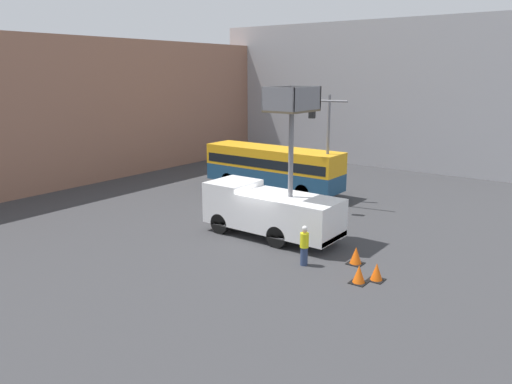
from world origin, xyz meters
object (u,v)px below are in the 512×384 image
at_px(traffic_light_pole, 323,133).
at_px(traffic_cone_far_side, 359,275).
at_px(road_worker_directing, 288,206).
at_px(utility_truck, 271,207).
at_px(traffic_cone_mid_road, 377,272).
at_px(traffic_cone_near_truck, 356,256).
at_px(city_bus, 273,166).
at_px(road_worker_near_truck, 304,246).

distance_m(traffic_light_pole, traffic_cone_far_side, 12.82).
xyz_separation_m(traffic_light_pole, road_worker_directing, (-4.58, -0.50, -3.61)).
height_order(utility_truck, traffic_cone_mid_road, utility_truck).
bearing_deg(traffic_cone_near_truck, traffic_cone_mid_road, -127.66).
relative_size(city_bus, traffic_cone_far_side, 13.62).
relative_size(road_worker_near_truck, traffic_cone_far_side, 2.41).
height_order(utility_truck, road_worker_directing, utility_truck).
bearing_deg(city_bus, road_worker_near_truck, 117.43).
bearing_deg(traffic_cone_far_side, road_worker_near_truck, 83.54).
bearing_deg(traffic_cone_far_side, city_bus, 47.16).
distance_m(traffic_cone_near_truck, traffic_cone_far_side, 2.03).
height_order(city_bus, traffic_cone_mid_road, city_bus).
height_order(utility_truck, traffic_light_pole, utility_truck).
distance_m(traffic_light_pole, traffic_cone_mid_road, 12.60).
relative_size(road_worker_directing, traffic_cone_far_side, 2.47).
height_order(road_worker_directing, traffic_cone_far_side, road_worker_directing).
bearing_deg(traffic_light_pole, road_worker_near_truck, -154.56).
bearing_deg(road_worker_near_truck, utility_truck, 108.02).
distance_m(road_worker_near_truck, traffic_cone_far_side, 2.80).
height_order(road_worker_directing, traffic_cone_mid_road, road_worker_directing).
distance_m(traffic_cone_near_truck, traffic_cone_mid_road, 1.83).
xyz_separation_m(city_bus, traffic_light_pole, (-1.11, -4.48, 2.73)).
bearing_deg(road_worker_directing, road_worker_near_truck, 169.85).
xyz_separation_m(utility_truck, traffic_cone_near_truck, (-0.76, -5.09, -1.21)).
bearing_deg(road_worker_near_truck, traffic_light_pole, 77.14).
distance_m(city_bus, traffic_cone_near_truck, 14.11).
height_order(utility_truck, road_worker_near_truck, utility_truck).
bearing_deg(traffic_light_pole, utility_truck, -171.03).
xyz_separation_m(utility_truck, city_bus, (8.31, 5.62, 0.22)).
relative_size(utility_truck, road_worker_near_truck, 4.21).
relative_size(utility_truck, traffic_cone_mid_road, 10.36).
xyz_separation_m(road_worker_directing, traffic_cone_far_side, (-5.16, -6.72, -0.57)).
relative_size(road_worker_near_truck, traffic_cone_near_truck, 2.32).
bearing_deg(road_worker_directing, traffic_light_pole, -43.37).
bearing_deg(traffic_cone_mid_road, city_bus, 50.04).
xyz_separation_m(utility_truck, traffic_cone_mid_road, (-1.88, -6.54, -1.24)).
relative_size(city_bus, traffic_light_pole, 1.49).
relative_size(traffic_light_pole, traffic_cone_near_truck, 8.82).
bearing_deg(traffic_cone_far_side, utility_truck, 67.32).
distance_m(utility_truck, traffic_cone_mid_road, 6.92).
bearing_deg(road_worker_near_truck, traffic_cone_near_truck, 1.84).
xyz_separation_m(road_worker_near_truck, traffic_cone_near_truck, (1.47, -1.74, -0.53)).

